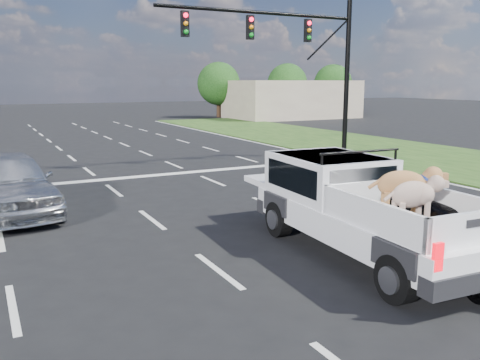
# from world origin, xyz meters

# --- Properties ---
(ground) EXTENTS (160.00, 160.00, 0.00)m
(ground) POSITION_xyz_m (0.00, 0.00, 0.00)
(ground) COLOR black
(ground) RESTS_ON ground
(road_markings) EXTENTS (17.75, 60.00, 0.01)m
(road_markings) POSITION_xyz_m (0.00, 6.56, 0.01)
(road_markings) COLOR silver
(road_markings) RESTS_ON ground
(grass_shoulder_right) EXTENTS (8.00, 60.00, 0.06)m
(grass_shoulder_right) POSITION_xyz_m (13.00, 6.00, 0.03)
(grass_shoulder_right) COLOR #1D4013
(grass_shoulder_right) RESTS_ON ground
(traffic_signal) EXTENTS (9.11, 0.31, 7.00)m
(traffic_signal) POSITION_xyz_m (7.20, 10.50, 4.73)
(traffic_signal) COLOR black
(traffic_signal) RESTS_ON ground
(building_right) EXTENTS (12.00, 7.00, 3.60)m
(building_right) POSITION_xyz_m (22.00, 34.00, 1.80)
(building_right) COLOR #BEB091
(building_right) RESTS_ON ground
(tree_far_d) EXTENTS (4.20, 4.20, 5.40)m
(tree_far_d) POSITION_xyz_m (16.00, 38.00, 3.29)
(tree_far_d) COLOR #332114
(tree_far_d) RESTS_ON ground
(tree_far_e) EXTENTS (4.20, 4.20, 5.40)m
(tree_far_e) POSITION_xyz_m (24.00, 38.00, 3.29)
(tree_far_e) COLOR #332114
(tree_far_e) RESTS_ON ground
(tree_far_f) EXTENTS (4.20, 4.20, 5.40)m
(tree_far_f) POSITION_xyz_m (30.00, 38.00, 3.29)
(tree_far_f) COLOR #332114
(tree_far_f) RESTS_ON ground
(pickup_truck) EXTENTS (2.39, 5.74, 2.11)m
(pickup_truck) POSITION_xyz_m (1.21, -0.38, 0.99)
(pickup_truck) COLOR black
(pickup_truck) RESTS_ON ground
(silver_sedan) EXTENTS (2.46, 5.06, 1.66)m
(silver_sedan) POSITION_xyz_m (-4.87, 6.32, 0.83)
(silver_sedan) COLOR #B2B5B9
(silver_sedan) RESTS_ON ground
(black_coupe) EXTENTS (2.17, 4.48, 1.26)m
(black_coupe) POSITION_xyz_m (2.20, -1.88, 0.63)
(black_coupe) COLOR black
(black_coupe) RESTS_ON ground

